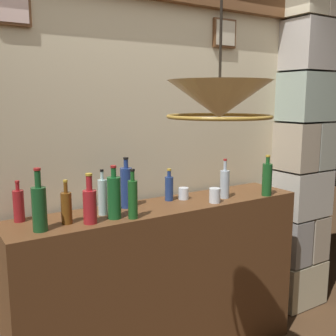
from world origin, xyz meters
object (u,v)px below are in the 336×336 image
Objects in this scene: liquor_bottle_scotch at (267,179)px; liquor_bottle_tequila at (66,207)px; glass_tumbler_rocks at (184,193)px; liquor_bottle_vermouth at (19,205)px; glass_tumbler_highball at (215,195)px; liquor_bottle_rum at (225,183)px; liquor_bottle_brandy at (133,198)px; liquor_bottle_mezcal at (39,207)px; pendant_lamp at (219,101)px; liquor_bottle_gin at (114,197)px; liquor_bottle_whiskey at (126,187)px; liquor_bottle_amaro at (169,188)px; liquor_bottle_vodka at (103,197)px; liquor_bottle_rye at (90,205)px.

liquor_bottle_scotch is 1.40m from liquor_bottle_tequila.
liquor_bottle_vermouth is at bearing 175.96° from glass_tumbler_rocks.
glass_tumbler_highball reaches higher than glass_tumbler_rocks.
liquor_bottle_rum is 0.76m from liquor_bottle_brandy.
liquor_bottle_mezcal is 1.13m from glass_tumbler_highball.
liquor_bottle_brandy reaches higher than liquor_bottle_tequila.
liquor_bottle_vermouth is at bearing 127.66° from pendant_lamp.
liquor_bottle_gin reaches higher than liquor_bottle_scotch.
liquor_bottle_tequila is 0.85× the size of liquor_bottle_brandy.
pendant_lamp is at bearing -147.71° from liquor_bottle_scotch.
liquor_bottle_rum is at bearing -11.46° from liquor_bottle_whiskey.
liquor_bottle_gin is 1.42× the size of liquor_bottle_amaro.
pendant_lamp is (-0.49, -0.63, 0.62)m from glass_tumbler_highball.
liquor_bottle_vodka is 3.41× the size of glass_tumbler_rocks.
liquor_bottle_whiskey is 1.17× the size of liquor_bottle_vodka.
liquor_bottle_tequila is at bearing -167.14° from liquor_bottle_vodka.
liquor_bottle_rye reaches higher than glass_tumbler_rocks.
liquor_bottle_tequila is at bearing 16.78° from liquor_bottle_mezcal.
liquor_bottle_mezcal is 1.22× the size of liquor_bottle_rum.
liquor_bottle_vermouth is at bearing 139.77° from liquor_bottle_tequila.
pendant_lamp is at bearing -72.29° from liquor_bottle_gin.
glass_tumbler_highball is at bearing -42.94° from liquor_bottle_amaro.
liquor_bottle_rye is 0.86m from glass_tumbler_highball.
liquor_bottle_tequila is 0.37m from liquor_bottle_brandy.
liquor_bottle_vermouth is 0.24m from liquor_bottle_mezcal.
liquor_bottle_rye reaches higher than liquor_bottle_tequila.
liquor_bottle_rye is 0.91× the size of liquor_bottle_gin.
liquor_bottle_scotch is 1.00× the size of liquor_bottle_brandy.
liquor_bottle_tequila is at bearing -40.23° from liquor_bottle_vermouth.
liquor_bottle_rum is 0.95× the size of liquor_bottle_brandy.
liquor_bottle_brandy is at bearing 179.25° from liquor_bottle_scotch.
liquor_bottle_rye is at bearing 169.57° from liquor_bottle_brandy.
liquor_bottle_amaro is at bearing 158.16° from liquor_bottle_rum.
liquor_bottle_rum is at bearing -8.40° from liquor_bottle_vermouth.
liquor_bottle_amaro is at bearing 9.84° from liquor_bottle_tequila.
glass_tumbler_rocks is at bearing 14.68° from liquor_bottle_gin.
pendant_lamp reaches higher than glass_tumbler_rocks.
liquor_bottle_vodka is (0.12, 0.12, 0.00)m from liquor_bottle_rye.
liquor_bottle_whiskey is at bearing 159.67° from glass_tumbler_highball.
glass_tumbler_highball is at bearing 51.76° from pendant_lamp.
pendant_lamp reaches higher than liquor_bottle_mezcal.
liquor_bottle_tequila is at bearing 163.07° from liquor_bottle_brandy.
pendant_lamp reaches higher than liquor_bottle_vermouth.
liquor_bottle_tequila is 0.74× the size of liquor_bottle_mezcal.
pendant_lamp is (0.24, -0.76, 0.56)m from liquor_bottle_vodka.
liquor_bottle_rye is 0.17m from liquor_bottle_vodka.
liquor_bottle_whiskey reaches higher than liquor_bottle_amaro.
liquor_bottle_rye reaches higher than liquor_bottle_vermouth.
glass_tumbler_rocks is at bearing -13.73° from liquor_bottle_amaro.
liquor_bottle_mezcal is (-0.27, 0.02, 0.02)m from liquor_bottle_rye.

